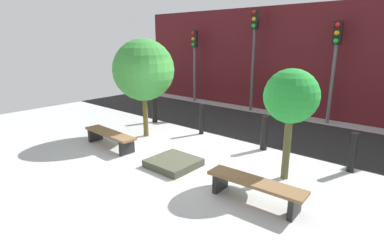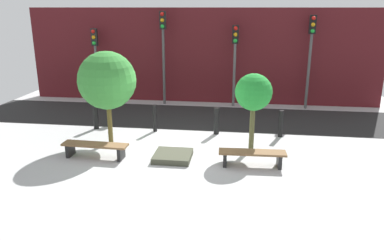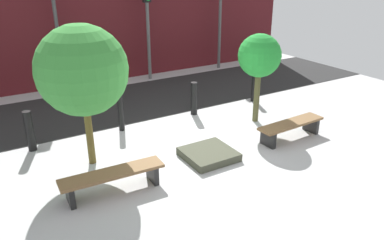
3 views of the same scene
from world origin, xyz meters
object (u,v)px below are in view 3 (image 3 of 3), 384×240
planter_bed (209,154)px  tree_behind_left_bench (82,71)px  bollard_left (121,113)px  traffic_light_mid_west (54,6)px  traffic_light_east (221,0)px  bollard_far_left (30,131)px  bench_left (113,177)px  traffic_light_mid_east (147,12)px  bollard_right (254,87)px  tree_behind_right_bench (259,57)px  bench_right (291,127)px  bollard_center (194,98)px

planter_bed → tree_behind_left_bench: size_ratio=0.36×
planter_bed → bollard_left: 2.72m
traffic_light_mid_west → traffic_light_east: size_ratio=1.04×
bollard_far_left → bench_left: bearing=-69.0°
tree_behind_left_bench → traffic_light_mid_east: size_ratio=0.84×
bench_left → traffic_light_mid_east: bearing=61.9°
planter_bed → traffic_light_mid_east: (1.59, 6.44, 2.39)m
tree_behind_left_bench → traffic_light_mid_east: traffic_light_mid_east is taller
bench_left → bollard_far_left: bollard_far_left is taller
bollard_far_left → traffic_light_mid_east: (4.92, 3.99, 1.99)m
bollard_left → bollard_right: bollard_left is taller
planter_bed → tree_behind_right_bench: size_ratio=0.45×
tree_behind_right_bench → traffic_light_mid_west: size_ratio=0.58×
bench_right → traffic_light_mid_east: traffic_light_mid_east is taller
planter_bed → bollard_right: size_ratio=1.16×
tree_behind_right_bench → traffic_light_mid_west: bearing=126.3°
planter_bed → traffic_light_east: 8.45m
bench_left → bollard_center: bollard_center is taller
planter_bed → bollard_left: bollard_left is taller
traffic_light_mid_east → tree_behind_left_bench: bearing=-126.3°
tree_behind_left_bench → tree_behind_right_bench: bearing=0.0°
bench_right → traffic_light_east: 7.49m
bollard_left → traffic_light_mid_west: 4.66m
bench_right → bollard_right: size_ratio=2.02×
bench_left → bollard_far_left: size_ratio=2.04×
bollard_right → tree_behind_left_bench: bearing=-166.9°
bollard_center → traffic_light_mid_west: traffic_light_mid_west is taller
bollard_left → bollard_right: bearing=0.0°
tree_behind_right_bench → planter_bed: bearing=-153.7°
bench_right → bollard_right: bollard_right is taller
bollard_left → traffic_light_east: (5.88, 3.99, 2.26)m
tree_behind_right_bench → bollard_center: tree_behind_right_bench is taller
bench_right → traffic_light_east: size_ratio=0.47×
planter_bed → bollard_right: bearing=36.4°
bollard_far_left → bollard_center: size_ratio=1.02×
bench_left → traffic_light_mid_west: size_ratio=0.48×
tree_behind_left_bench → tree_behind_right_bench: tree_behind_left_bench is taller
bench_left → bollard_far_left: (-1.02, 2.65, 0.17)m
bench_right → traffic_light_mid_west: size_ratio=0.46×
bollard_far_left → traffic_light_mid_east: 6.64m
bollard_far_left → traffic_light_mid_west: bearing=66.5°
bench_right → bollard_right: 2.85m
bench_left → bollard_center: 4.33m
bench_left → traffic_light_mid_west: (0.72, 6.65, 2.52)m
bollard_far_left → traffic_light_mid_west: traffic_light_mid_west is taller
tree_behind_left_bench → traffic_light_mid_east: bearing=53.7°
planter_bed → traffic_light_mid_west: 7.19m
tree_behind_right_bench → traffic_light_mid_east: bearing=97.7°
bollard_center → tree_behind_left_bench: bearing=-159.0°
tree_behind_right_bench → bollard_center: 2.22m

